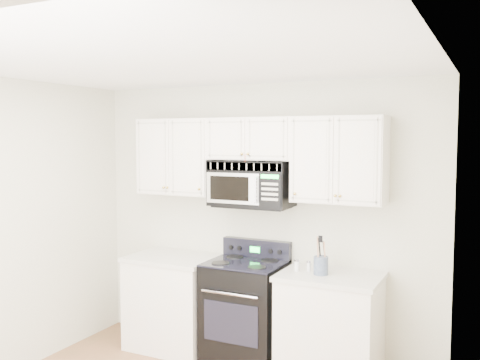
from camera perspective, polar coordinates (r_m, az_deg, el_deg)
The scene contains 9 objects.
room at distance 3.69m, azimuth -8.99°, elevation -7.81°, with size 3.51×3.51×2.61m.
base_cabinet_left at distance 5.50m, azimuth -7.06°, elevation -13.06°, with size 0.86×0.65×0.92m.
base_cabinet_right at distance 4.86m, azimuth 9.59°, elevation -15.50°, with size 0.86×0.65×0.92m.
range at distance 5.13m, azimuth 0.59°, elevation -13.65°, with size 0.70×0.64×1.10m.
upper_cabinets at distance 4.98m, azimuth 1.44°, elevation 2.79°, with size 2.44×0.37×0.75m.
microwave at distance 4.98m, azimuth 1.23°, elevation -0.36°, with size 0.76×0.43×0.42m.
utensil_crock at distance 4.66m, azimuth 8.63°, elevation -8.94°, with size 0.12×0.12×0.33m.
shaker_salt at distance 4.76m, azimuth 7.35°, elevation -9.09°, with size 0.04×0.04×0.09m.
shaker_pepper at distance 4.75m, azimuth 6.08°, elevation -9.03°, with size 0.04×0.04×0.10m.
Camera 1 is at (2.08, -2.94, 2.09)m, focal length 40.00 mm.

